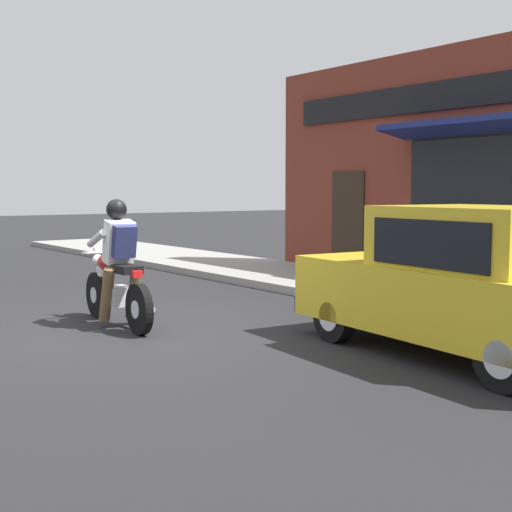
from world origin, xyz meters
TOP-DOWN VIEW (x-y plane):
  - ground_plane at (0.00, 0.00)m, footprint 80.00×80.00m
  - sidewalk_curb at (4.77, 3.00)m, footprint 2.60×22.00m
  - storefront_building at (6.30, 0.03)m, footprint 1.25×9.08m
  - motorcycle_with_rider at (0.02, 0.43)m, footprint 0.57×2.02m
  - car_hatchback at (2.22, -3.25)m, footprint 1.95×3.90m

SIDE VIEW (x-z plane):
  - ground_plane at x=0.00m, z-range 0.00..0.00m
  - sidewalk_curb at x=4.77m, z-range 0.00..0.14m
  - motorcycle_with_rider at x=0.02m, z-range -0.13..1.49m
  - car_hatchback at x=2.22m, z-range -0.02..1.55m
  - storefront_building at x=6.30m, z-range 0.01..4.21m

